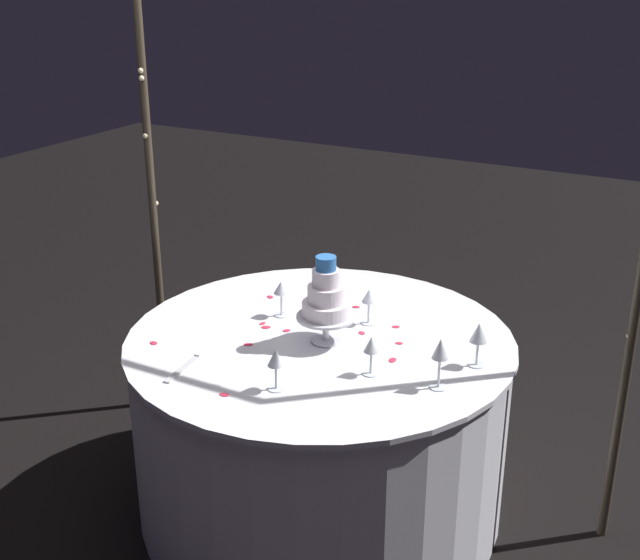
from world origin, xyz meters
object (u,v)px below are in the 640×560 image
Objects in this scene: wine_glass_3 at (276,360)px; tiered_cake at (326,299)px; wine_glass_6 at (281,290)px; wine_glass_0 at (336,274)px; wine_glass_4 at (479,335)px; wine_glass_2 at (440,352)px; wine_glass_5 at (369,298)px; main_table at (320,423)px; wine_glass_1 at (371,347)px; cake_knife at (191,361)px; decorative_arch at (363,128)px.

tiered_cake is at bearing 93.42° from wine_glass_3.
wine_glass_3 is at bearing -60.79° from wine_glass_6.
wine_glass_4 reaches higher than wine_glass_0.
tiered_cake is 1.87× the size of wine_glass_2.
wine_glass_0 is 0.27m from wine_glass_5.
tiered_cake is 0.57m from wine_glass_4.
main_table is at bearing -71.76° from wine_glass_0.
wine_glass_0 reaches higher than wine_glass_1.
main_table is 0.55m from wine_glass_6.
wine_glass_3 reaches higher than main_table.
tiered_cake is at bearing -170.98° from wine_glass_4.
wine_glass_4 reaches higher than cake_knife.
cake_knife is at bearing -98.25° from wine_glass_6.
wine_glass_1 is at bearing -30.36° from main_table.
wine_glass_0 reaches higher than wine_glass_6.
main_table is 4.34× the size of tiered_cake.
wine_glass_0 is at bearing 112.11° from tiered_cake.
wine_glass_2 is at bearing -14.54° from tiered_cake.
wine_glass_2 is at bearing 4.41° from wine_glass_1.
tiered_cake is at bearing 47.51° from cake_knife.
wine_glass_3 is at bearing -133.09° from wine_glass_1.
decorative_arch is 0.65m from wine_glass_5.
wine_glass_3 is (0.06, -0.42, 0.48)m from main_table.
wine_glass_2 is 0.54m from wine_glass_3.
tiered_cake is 0.31m from wine_glass_6.
wine_glass_0 is at bearing 108.24° from main_table.
wine_glass_4 is 0.51m from wine_glass_5.
wine_glass_0 is at bearing 145.12° from wine_glass_5.
wine_glass_3 is (-0.47, -0.27, -0.03)m from wine_glass_2.
decorative_arch is at bearing 94.62° from wine_glass_3.
wine_glass_4 is at bearing -25.53° from decorative_arch.
wine_glass_5 is at bearing -34.88° from wine_glass_0.
main_table is 8.12× the size of wine_glass_2.
wine_glass_6 is 0.52m from cake_knife.
wine_glass_2 reaches higher than wine_glass_1.
decorative_arch is at bearing 90.18° from main_table.
decorative_arch reaches higher than wine_glass_0.
wine_glass_3 is 0.99× the size of wine_glass_6.
wine_glass_2 is 0.88m from cake_knife.
wine_glass_3 is at bearing -86.58° from tiered_cake.
main_table is 0.78m from wine_glass_4.
tiered_cake is at bearing 165.46° from wine_glass_2.
wine_glass_6 is (-0.53, 0.28, 0.01)m from wine_glass_1.
tiered_cake reaches higher than wine_glass_5.
main_table is 10.03× the size of wine_glass_6.
decorative_arch is 15.38× the size of wine_glass_6.
wine_glass_3 is 0.72m from wine_glass_4.
wine_glass_2 is 1.12× the size of wine_glass_4.
wine_glass_1 is at bearing 46.91° from wine_glass_3.
main_table is at bearing 164.02° from wine_glass_2.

